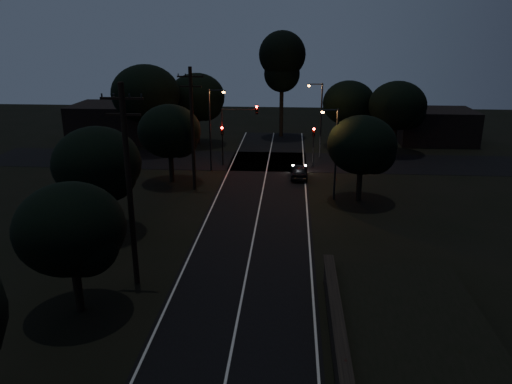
{
  "coord_description": "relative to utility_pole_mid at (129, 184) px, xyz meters",
  "views": [
    {
      "loc": [
        2.44,
        -9.28,
        13.54
      ],
      "look_at": [
        0.0,
        24.0,
        2.5
      ],
      "focal_mm": 35.0,
      "sensor_mm": 36.0,
      "label": 1
    }
  ],
  "objects": [
    {
      "name": "utility_pole_far",
      "position": [
        0.0,
        17.0,
        -0.25
      ],
      "size": [
        2.2,
        0.3,
        10.5
      ],
      "color": "black",
      "rests_on": "ground"
    },
    {
      "name": "tree_far_nw",
      "position": [
        -2.76,
        34.86,
        -0.26
      ],
      "size": [
        6.68,
        6.68,
        8.46
      ],
      "color": "black",
      "rests_on": "ground"
    },
    {
      "name": "tree_right_a",
      "position": [
        14.19,
        14.89,
        -1.2
      ],
      "size": [
        5.51,
        5.51,
        7.01
      ],
      "color": "black",
      "rests_on": "ground"
    },
    {
      "name": "car",
      "position": [
        9.2,
        21.08,
        -5.07
      ],
      "size": [
        1.62,
        3.96,
        1.35
      ],
      "primitive_type": "imported",
      "rotation": [
        0.0,
        0.0,
        3.13
      ],
      "color": "black",
      "rests_on": "ground"
    },
    {
      "name": "tall_pine",
      "position": [
        7.0,
        40.0,
        3.8
      ],
      "size": [
        5.82,
        5.82,
        13.24
      ],
      "color": "black",
      "rests_on": "ground"
    },
    {
      "name": "utility_pole_mid",
      "position": [
        0.0,
        0.0,
        0.0
      ],
      "size": [
        2.2,
        0.3,
        11.0
      ],
      "color": "black",
      "rests_on": "ground"
    },
    {
      "name": "tree_far_w",
      "position": [
        -7.73,
        30.85,
        0.58
      ],
      "size": [
        7.62,
        7.62,
        9.72
      ],
      "color": "black",
      "rests_on": "ground"
    },
    {
      "name": "building_left",
      "position": [
        -14.0,
        37.0,
        -3.54
      ],
      "size": [
        10.0,
        8.0,
        4.4
      ],
      "primitive_type": "cube",
      "color": "black",
      "rests_on": "ground"
    },
    {
      "name": "signal_mast",
      "position": [
        3.09,
        24.99,
        -1.4
      ],
      "size": [
        3.7,
        0.35,
        6.25
      ],
      "color": "black",
      "rests_on": "ground"
    },
    {
      "name": "building_right",
      "position": [
        26.0,
        38.0,
        -3.74
      ],
      "size": [
        9.0,
        7.0,
        4.0
      ],
      "primitive_type": "cube",
      "color": "black",
      "rests_on": "ground"
    },
    {
      "name": "tree_far_e",
      "position": [
        20.22,
        31.87,
        -0.55
      ],
      "size": [
        6.31,
        6.31,
        8.01
      ],
      "color": "black",
      "rests_on": "ground"
    },
    {
      "name": "streetlight_c",
      "position": [
        11.83,
        15.0,
        -1.39
      ],
      "size": [
        1.46,
        0.26,
        7.5
      ],
      "color": "black",
      "rests_on": "ground"
    },
    {
      "name": "signal_left",
      "position": [
        1.4,
        24.99,
        -2.9
      ],
      "size": [
        0.28,
        0.35,
        4.1
      ],
      "color": "black",
      "rests_on": "ground"
    },
    {
      "name": "tree_far_ne",
      "position": [
        15.22,
        34.88,
        -0.75
      ],
      "size": [
        6.1,
        6.1,
        7.71
      ],
      "color": "black",
      "rests_on": "ground"
    },
    {
      "name": "streetlight_a",
      "position": [
        0.69,
        23.0,
        -1.1
      ],
      "size": [
        1.66,
        0.26,
        8.0
      ],
      "color": "black",
      "rests_on": "ground"
    },
    {
      "name": "streetlight_b",
      "position": [
        11.31,
        29.0,
        -1.1
      ],
      "size": [
        1.66,
        0.26,
        8.0
      ],
      "color": "black",
      "rests_on": "ground"
    },
    {
      "name": "road_surface",
      "position": [
        6.0,
        16.12,
        -5.73
      ],
      "size": [
        60.0,
        70.0,
        0.03
      ],
      "color": "black",
      "rests_on": "ground"
    },
    {
      "name": "tree_left_c",
      "position": [
        -4.29,
        6.88,
        -0.96
      ],
      "size": [
        5.85,
        5.85,
        7.39
      ],
      "color": "black",
      "rests_on": "ground"
    },
    {
      "name": "tree_left_d",
      "position": [
        -2.3,
        18.89,
        -1.13
      ],
      "size": [
        5.61,
        5.61,
        7.11
      ],
      "color": "black",
      "rests_on": "ground"
    },
    {
      "name": "tree_left_b",
      "position": [
        -1.81,
        -3.11,
        -1.42
      ],
      "size": [
        5.24,
        5.24,
        6.66
      ],
      "color": "black",
      "rests_on": "ground"
    },
    {
      "name": "signal_right",
      "position": [
        10.6,
        24.99,
        -2.9
      ],
      "size": [
        0.28,
        0.35,
        4.1
      ],
      "color": "black",
      "rests_on": "ground"
    }
  ]
}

